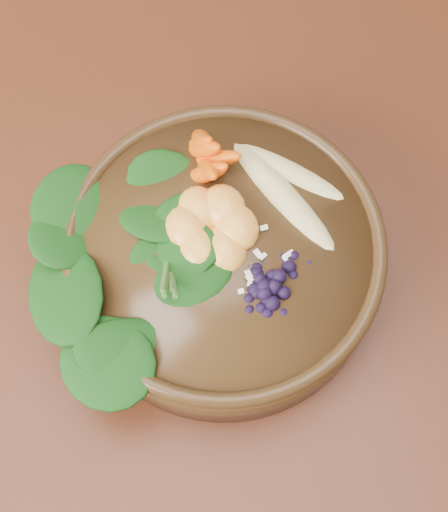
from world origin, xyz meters
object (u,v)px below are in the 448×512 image
(blueberry_pile, at_px, (276,279))
(stoneware_bowl, at_px, (224,260))
(carrot_cluster, at_px, (206,130))
(dining_table, at_px, (229,299))
(mandarin_cluster, at_px, (211,221))
(kale_heap, at_px, (139,220))
(banana_halves, at_px, (288,176))

(blueberry_pile, bearing_deg, stoneware_bowl, 116.09)
(carrot_cluster, relative_size, blueberry_pile, 0.60)
(dining_table, xyz_separation_m, stoneware_bowl, (-0.01, -0.00, 0.13))
(carrot_cluster, bearing_deg, stoneware_bowl, -123.69)
(mandarin_cluster, bearing_deg, stoneware_bowl, -73.11)
(kale_heap, bearing_deg, blueberry_pile, -44.97)
(banana_halves, xyz_separation_m, blueberry_pile, (-0.05, -0.09, 0.01))
(kale_heap, xyz_separation_m, blueberry_pile, (0.09, -0.09, -0.00))
(dining_table, relative_size, blueberry_pile, 12.03)
(stoneware_bowl, distance_m, blueberry_pile, 0.08)
(blueberry_pile, bearing_deg, carrot_cluster, 93.68)
(banana_halves, height_order, mandarin_cluster, mandarin_cluster)
(stoneware_bowl, relative_size, mandarin_cluster, 3.15)
(kale_heap, height_order, carrot_cluster, carrot_cluster)
(stoneware_bowl, bearing_deg, blueberry_pile, -63.91)
(banana_halves, bearing_deg, dining_table, -177.46)
(banana_halves, bearing_deg, carrot_cluster, 113.06)
(dining_table, bearing_deg, stoneware_bowl, -152.27)
(stoneware_bowl, relative_size, carrot_cluster, 3.62)
(kale_heap, relative_size, carrot_cluster, 2.38)
(mandarin_cluster, bearing_deg, carrot_cluster, 73.43)
(stoneware_bowl, relative_size, banana_halves, 1.78)
(dining_table, xyz_separation_m, kale_heap, (-0.07, 0.03, 0.19))
(dining_table, bearing_deg, blueberry_pile, -72.23)
(kale_heap, height_order, mandarin_cluster, kale_heap)
(banana_halves, distance_m, blueberry_pile, 0.10)
(dining_table, relative_size, carrot_cluster, 20.15)
(carrot_cluster, xyz_separation_m, banana_halves, (0.06, -0.06, -0.03))
(dining_table, relative_size, kale_heap, 8.48)
(kale_heap, bearing_deg, carrot_cluster, 33.74)
(kale_heap, height_order, blueberry_pile, kale_heap)
(banana_halves, xyz_separation_m, mandarin_cluster, (-0.08, -0.02, 0.00))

